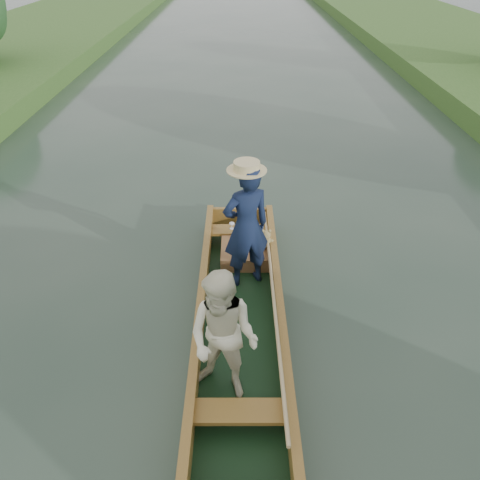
{
  "coord_description": "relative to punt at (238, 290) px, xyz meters",
  "views": [
    {
      "loc": [
        -0.01,
        -4.63,
        4.35
      ],
      "look_at": [
        0.0,
        0.6,
        0.95
      ],
      "focal_mm": 35.0,
      "sensor_mm": 36.0,
      "label": 1
    }
  ],
  "objects": [
    {
      "name": "ground",
      "position": [
        0.02,
        0.04,
        -0.61
      ],
      "size": [
        120.0,
        120.0,
        0.0
      ],
      "primitive_type": "plane",
      "color": "#283D30",
      "rests_on": "ground"
    },
    {
      "name": "trees_far",
      "position": [
        0.1,
        7.43,
        1.91
      ],
      "size": [
        22.94,
        13.84,
        4.72
      ],
      "color": "#47331E",
      "rests_on": "ground"
    },
    {
      "name": "punt",
      "position": [
        0.0,
        0.0,
        0.0
      ],
      "size": [
        1.21,
        5.0,
        1.95
      ],
      "color": "black",
      "rests_on": "ground"
    }
  ]
}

